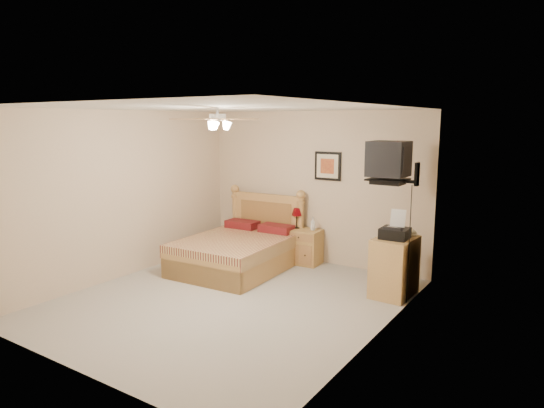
{
  "coord_description": "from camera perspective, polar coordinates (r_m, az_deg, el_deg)",
  "views": [
    {
      "loc": [
        3.8,
        -4.79,
        2.33
      ],
      "look_at": [
        0.06,
        0.9,
        1.17
      ],
      "focal_mm": 32.0,
      "sensor_mm": 36.0,
      "label": 1
    }
  ],
  "objects": [
    {
      "name": "ceiling_fan",
      "position": [
        5.96,
        -6.43,
        9.9
      ],
      "size": [
        1.14,
        1.14,
        0.28
      ],
      "primitive_type": null,
      "color": "white",
      "rests_on": "ceiling"
    },
    {
      "name": "wall_left",
      "position": [
        7.6,
        -16.99,
        1.08
      ],
      "size": [
        0.04,
        4.5,
        2.5
      ],
      "primitive_type": "cube",
      "color": "beige",
      "rests_on": "ground"
    },
    {
      "name": "fax_machine",
      "position": [
        6.59,
        14.3,
        -2.38
      ],
      "size": [
        0.37,
        0.39,
        0.38
      ],
      "primitive_type": null,
      "rotation": [
        0.0,
        0.0,
        0.04
      ],
      "color": "black",
      "rests_on": "dresser"
    },
    {
      "name": "table_lamp",
      "position": [
        8.07,
        2.91,
        -1.66
      ],
      "size": [
        0.2,
        0.2,
        0.34
      ],
      "primitive_type": null,
      "rotation": [
        0.0,
        0.0,
        0.1
      ],
      "color": "#600309",
      "rests_on": "nightstand"
    },
    {
      "name": "dresser",
      "position": [
        6.78,
        14.21,
        -7.16
      ],
      "size": [
        0.5,
        0.7,
        0.8
      ],
      "primitive_type": "cube",
      "rotation": [
        0.0,
        0.0,
        -0.05
      ],
      "color": "tan",
      "rests_on": "ground"
    },
    {
      "name": "wall_tv",
      "position": [
        6.48,
        14.8,
        4.75
      ],
      "size": [
        0.56,
        0.46,
        0.58
      ],
      "primitive_type": null,
      "color": "black",
      "rests_on": "wall_right"
    },
    {
      "name": "lotion_bottle",
      "position": [
        7.93,
        4.84,
        -2.34
      ],
      "size": [
        0.09,
        0.09,
        0.21
      ],
      "primitive_type": "imported",
      "rotation": [
        0.0,
        0.0,
        0.06
      ],
      "color": "silver",
      "rests_on": "nightstand"
    },
    {
      "name": "wall_back",
      "position": [
        8.07,
        4.88,
        1.96
      ],
      "size": [
        4.0,
        0.04,
        2.5
      ],
      "primitive_type": "cube",
      "color": "beige",
      "rests_on": "ground"
    },
    {
      "name": "ceiling",
      "position": [
        6.12,
        -5.24,
        11.23
      ],
      "size": [
        4.0,
        4.5,
        0.04
      ],
      "primitive_type": "cube",
      "color": "white",
      "rests_on": "ground"
    },
    {
      "name": "framed_picture",
      "position": [
        7.89,
        6.58,
        4.46
      ],
      "size": [
        0.46,
        0.04,
        0.46
      ],
      "primitive_type": "cube",
      "color": "black",
      "rests_on": "wall_back"
    },
    {
      "name": "bed",
      "position": [
        7.66,
        -4.28,
        -3.33
      ],
      "size": [
        1.52,
        1.95,
        1.22
      ],
      "primitive_type": null,
      "rotation": [
        0.0,
        0.0,
        0.05
      ],
      "color": "#C38E44",
      "rests_on": "ground"
    },
    {
      "name": "wall_front",
      "position": [
        4.7,
        -22.37,
        -4.38
      ],
      "size": [
        4.0,
        0.04,
        2.5
      ],
      "primitive_type": "cube",
      "color": "beige",
      "rests_on": "ground"
    },
    {
      "name": "magazine_upper",
      "position": [
        6.93,
        15.1,
        -3.1
      ],
      "size": [
        0.27,
        0.29,
        0.02
      ],
      "primitive_type": "imported",
      "rotation": [
        0.0,
        0.0,
        0.49
      ],
      "color": "#9C9475",
      "rests_on": "magazine_lower"
    },
    {
      "name": "wall_right",
      "position": [
        5.23,
        12.43,
        -2.48
      ],
      "size": [
        0.04,
        4.5,
        2.5
      ],
      "primitive_type": "cube",
      "color": "beige",
      "rests_on": "ground"
    },
    {
      "name": "floor",
      "position": [
        6.54,
        -4.9,
        -11.22
      ],
      "size": [
        4.5,
        4.5,
        0.0
      ],
      "primitive_type": "plane",
      "color": "#A29C92",
      "rests_on": "ground"
    },
    {
      "name": "nightstand",
      "position": [
        8.06,
        3.81,
        -5.02
      ],
      "size": [
        0.56,
        0.43,
        0.58
      ],
      "primitive_type": "cube",
      "rotation": [
        0.0,
        0.0,
        0.06
      ],
      "color": "#A16D31",
      "rests_on": "ground"
    },
    {
      "name": "magazine_lower",
      "position": [
        6.92,
        14.78,
        -3.29
      ],
      "size": [
        0.31,
        0.36,
        0.03
      ],
      "primitive_type": "imported",
      "rotation": [
        0.0,
        0.0,
        0.36
      ],
      "color": "tan",
      "rests_on": "dresser"
    }
  ]
}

